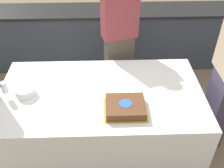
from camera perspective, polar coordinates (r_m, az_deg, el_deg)
The scene contains 9 objects.
ground_plane at distance 3.19m, azimuth -2.12°, elevation -11.78°, with size 14.00×14.00×0.00m, color #7A664C.
back_counter at distance 4.20m, azimuth -2.36°, elevation 10.10°, with size 4.40×0.58×0.92m.
dining_table at distance 2.92m, azimuth -2.28°, elevation -7.20°, with size 2.09×1.16×0.73m.
cake at distance 2.45m, azimuth 2.92°, elevation -4.99°, with size 0.40×0.35×0.08m.
plate_stack at distance 2.76m, azimuth -18.36°, elevation -1.47°, with size 0.20×0.20×0.08m.
wine_glass at distance 2.73m, azimuth -22.36°, elevation -0.76°, with size 0.06×0.06×0.19m.
side_plate_near_cake at distance 2.73m, azimuth 1.96°, elevation -0.70°, with size 0.22×0.22×0.00m.
side_plate_right_edge at distance 2.70m, azimuth 14.31°, elevation -2.64°, with size 0.22×0.22×0.00m.
person_cutting_cake at distance 3.27m, azimuth 1.58°, elevation 9.14°, with size 0.45×0.31×1.65m.
Camera 1 is at (0.05, -2.05, 2.45)m, focal length 42.00 mm.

